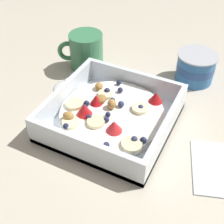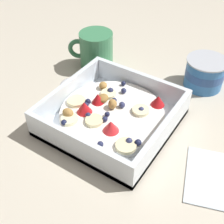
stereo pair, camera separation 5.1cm
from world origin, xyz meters
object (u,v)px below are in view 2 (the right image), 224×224
(fruit_bowl, at_px, (112,116))
(yogurt_cup, at_px, (205,73))
(coffee_mug, at_px, (96,50))
(folded_napkin, at_px, (223,178))
(spoon, at_px, (74,76))

(fruit_bowl, relative_size, yogurt_cup, 2.52)
(coffee_mug, relative_size, folded_napkin, 0.87)
(spoon, distance_m, yogurt_cup, 0.30)
(coffee_mug, bearing_deg, yogurt_cup, 15.09)
(fruit_bowl, distance_m, yogurt_cup, 0.25)
(fruit_bowl, relative_size, coffee_mug, 2.21)
(spoon, relative_size, yogurt_cup, 1.91)
(yogurt_cup, xyz_separation_m, folded_napkin, (0.13, -0.23, -0.03))
(yogurt_cup, distance_m, coffee_mug, 0.26)
(fruit_bowl, bearing_deg, yogurt_cup, 64.31)
(spoon, xyz_separation_m, yogurt_cup, (0.27, 0.14, 0.03))
(fruit_bowl, bearing_deg, spoon, 152.83)
(fruit_bowl, bearing_deg, folded_napkin, -2.79)
(spoon, bearing_deg, folded_napkin, -13.50)
(yogurt_cup, height_order, coffee_mug, coffee_mug)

